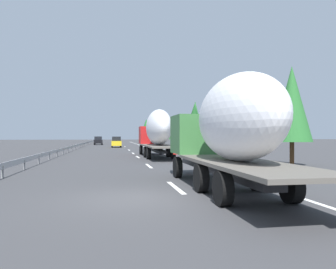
# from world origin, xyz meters

# --- Properties ---
(ground_plane) EXTENTS (260.00, 260.00, 0.00)m
(ground_plane) POSITION_xyz_m (40.00, 0.00, 0.00)
(ground_plane) COLOR #38383A
(lane_stripe_0) EXTENTS (3.20, 0.20, 0.01)m
(lane_stripe_0) POSITION_xyz_m (2.00, -1.80, 0.00)
(lane_stripe_0) COLOR white
(lane_stripe_0) RESTS_ON ground_plane
(lane_stripe_1) EXTENTS (3.20, 0.20, 0.01)m
(lane_stripe_1) POSITION_xyz_m (11.51, -1.80, 0.00)
(lane_stripe_1) COLOR white
(lane_stripe_1) RESTS_ON ground_plane
(lane_stripe_2) EXTENTS (3.20, 0.20, 0.01)m
(lane_stripe_2) POSITION_xyz_m (21.16, -1.80, 0.00)
(lane_stripe_2) COLOR white
(lane_stripe_2) RESTS_ON ground_plane
(lane_stripe_3) EXTENTS (3.20, 0.20, 0.01)m
(lane_stripe_3) POSITION_xyz_m (27.92, -1.80, 0.00)
(lane_stripe_3) COLOR white
(lane_stripe_3) RESTS_ON ground_plane
(lane_stripe_4) EXTENTS (3.20, 0.20, 0.01)m
(lane_stripe_4) POSITION_xyz_m (36.99, -1.80, 0.00)
(lane_stripe_4) COLOR white
(lane_stripe_4) RESTS_ON ground_plane
(lane_stripe_5) EXTENTS (3.20, 0.20, 0.01)m
(lane_stripe_5) POSITION_xyz_m (51.10, -1.80, 0.00)
(lane_stripe_5) COLOR white
(lane_stripe_5) RESTS_ON ground_plane
(edge_line_right) EXTENTS (110.00, 0.20, 0.01)m
(edge_line_right) POSITION_xyz_m (45.00, -5.50, 0.00)
(edge_line_right) COLOR white
(edge_line_right) RESTS_ON ground_plane
(truck_lead) EXTENTS (13.87, 2.55, 4.52)m
(truck_lead) POSITION_xyz_m (20.45, -3.60, 2.56)
(truck_lead) COLOR #B21919
(truck_lead) RESTS_ON ground_plane
(truck_trailing) EXTENTS (12.15, 2.55, 4.23)m
(truck_trailing) POSITION_xyz_m (1.04, -3.60, 2.40)
(truck_trailing) COLOR #387038
(truck_trailing) RESTS_ON ground_plane
(car_yellow_coupe) EXTENTS (4.44, 1.75, 1.93)m
(car_yellow_coupe) POSITION_xyz_m (48.56, -0.15, 0.96)
(car_yellow_coupe) COLOR gold
(car_yellow_coupe) RESTS_ON ground_plane
(car_black_suv) EXTENTS (4.68, 1.89, 1.91)m
(car_black_suv) POSITION_xyz_m (66.52, 3.69, 0.96)
(car_black_suv) COLOR black
(car_black_suv) RESTS_ON ground_plane
(road_sign) EXTENTS (0.10, 0.90, 3.24)m
(road_sign) POSITION_xyz_m (35.39, -6.70, 2.24)
(road_sign) COLOR gray
(road_sign) RESTS_ON ground_plane
(tree_0) EXTENTS (3.87, 3.87, 7.08)m
(tree_0) POSITION_xyz_m (86.60, -9.56, 4.42)
(tree_0) COLOR #472D19
(tree_0) RESTS_ON ground_plane
(tree_1) EXTENTS (2.79, 2.79, 7.01)m
(tree_1) POSITION_xyz_m (34.49, -11.07, 4.11)
(tree_1) COLOR #472D19
(tree_1) RESTS_ON ground_plane
(tree_2) EXTENTS (2.74, 2.74, 6.95)m
(tree_2) POSITION_xyz_m (10.07, -11.65, 4.29)
(tree_2) COLOR #472D19
(tree_2) RESTS_ON ground_plane
(tree_3) EXTENTS (3.18, 3.18, 6.34)m
(tree_3) POSITION_xyz_m (32.01, -10.30, 3.90)
(tree_3) COLOR #472D19
(tree_3) RESTS_ON ground_plane
(tree_4) EXTENTS (3.59, 3.59, 5.31)m
(tree_4) POSITION_xyz_m (56.06, -10.09, 3.32)
(tree_4) COLOR #472D19
(tree_4) RESTS_ON ground_plane
(tree_5) EXTENTS (3.31, 3.31, 7.31)m
(tree_5) POSITION_xyz_m (71.69, -10.34, 4.43)
(tree_5) COLOR #472D19
(tree_5) RESTS_ON ground_plane
(guardrail_median) EXTENTS (94.00, 0.10, 0.76)m
(guardrail_median) POSITION_xyz_m (43.00, 6.00, 0.58)
(guardrail_median) COLOR #9EA0A5
(guardrail_median) RESTS_ON ground_plane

